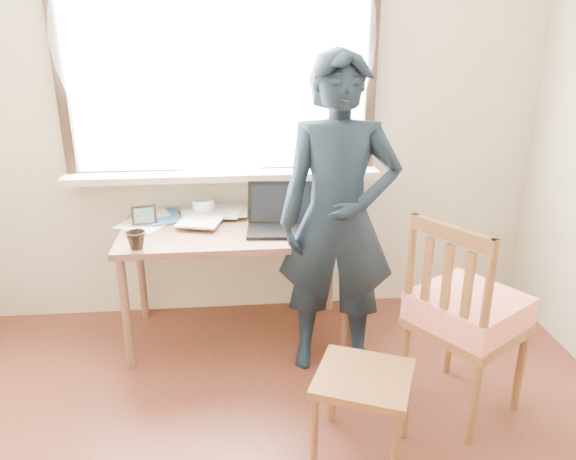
{
  "coord_description": "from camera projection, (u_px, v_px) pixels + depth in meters",
  "views": [
    {
      "loc": [
        -0.13,
        -1.35,
        1.8
      ],
      "look_at": [
        0.09,
        0.95,
        0.93
      ],
      "focal_mm": 35.0,
      "sensor_mm": 36.0,
      "label": 1
    }
  ],
  "objects": [
    {
      "name": "book_b",
      "position": [
        297.0,
        210.0,
        3.43
      ],
      "size": [
        0.29,
        0.33,
        0.02
      ],
      "primitive_type": "imported",
      "rotation": [
        0.0,
        0.0,
        -0.39
      ],
      "color": "white",
      "rests_on": "desk"
    },
    {
      "name": "mouse",
      "position": [
        329.0,
        229.0,
        3.12
      ],
      "size": [
        0.09,
        0.06,
        0.03
      ],
      "primitive_type": "ellipsoid",
      "color": "black",
      "rests_on": "desk"
    },
    {
      "name": "work_chair",
      "position": [
        363.0,
        387.0,
        2.38
      ],
      "size": [
        0.51,
        0.5,
        0.4
      ],
      "color": "brown",
      "rests_on": "ground"
    },
    {
      "name": "mug_white",
      "position": [
        203.0,
        208.0,
        3.35
      ],
      "size": [
        0.18,
        0.18,
        0.11
      ],
      "primitive_type": "imported",
      "rotation": [
        0.0,
        0.0,
        0.55
      ],
      "color": "white",
      "rests_on": "desk"
    },
    {
      "name": "desk",
      "position": [
        236.0,
        240.0,
        3.2
      ],
      "size": [
        1.29,
        0.64,
        0.69
      ],
      "color": "brown",
      "rests_on": "ground"
    },
    {
      "name": "mug_dark",
      "position": [
        136.0,
        240.0,
        2.87
      ],
      "size": [
        0.13,
        0.13,
        0.09
      ],
      "primitive_type": "imported",
      "rotation": [
        0.0,
        0.0,
        -0.32
      ],
      "color": "black",
      "rests_on": "desk"
    },
    {
      "name": "side_chair",
      "position": [
        466.0,
        313.0,
        2.61
      ],
      "size": [
        0.62,
        0.63,
        0.99
      ],
      "color": "brown",
      "rests_on": "ground"
    },
    {
      "name": "laptop",
      "position": [
        280.0,
        219.0,
        3.15
      ],
      "size": [
        0.39,
        0.33,
        0.25
      ],
      "color": "black",
      "rests_on": "desk"
    },
    {
      "name": "room_shell",
      "position": [
        273.0,
        84.0,
        1.52
      ],
      "size": [
        3.52,
        4.02,
        2.61
      ],
      "color": "beige",
      "rests_on": "ground"
    },
    {
      "name": "picture_frame",
      "position": [
        144.0,
        216.0,
        3.2
      ],
      "size": [
        0.14,
        0.03,
        0.11
      ],
      "color": "black",
      "rests_on": "desk"
    },
    {
      "name": "desk_clutter",
      "position": [
        190.0,
        216.0,
        3.31
      ],
      "size": [
        0.78,
        0.51,
        0.05
      ],
      "color": "white",
      "rests_on": "desk"
    },
    {
      "name": "person",
      "position": [
        338.0,
        220.0,
        2.86
      ],
      "size": [
        0.67,
        0.49,
        1.68
      ],
      "primitive_type": "imported",
      "rotation": [
        0.0,
        0.0,
        -0.16
      ],
      "color": "black",
      "rests_on": "ground"
    },
    {
      "name": "book_a",
      "position": [
        181.0,
        214.0,
        3.37
      ],
      "size": [
        0.21,
        0.27,
        0.02
      ],
      "primitive_type": "imported",
      "rotation": [
        0.0,
        0.0,
        0.13
      ],
      "color": "white",
      "rests_on": "desk"
    }
  ]
}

